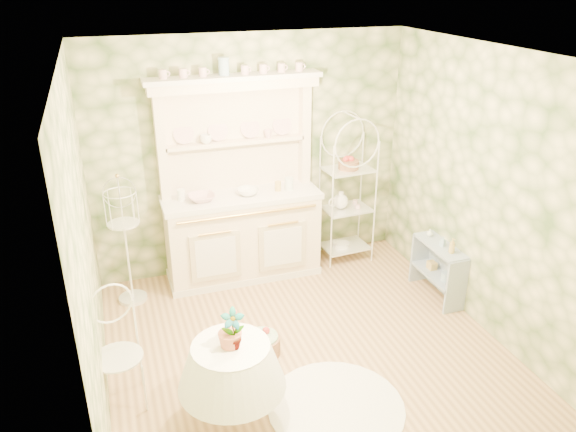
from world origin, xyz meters
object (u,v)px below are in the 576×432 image
object	(u,v)px
bakers_rack	(347,191)
floor_basket	(262,343)
kitchen_dresser	(241,183)
round_table	(232,381)
birdcage_stand	(126,243)
side_shelf	(438,271)
cafe_chair	(119,362)

from	to	relation	value
bakers_rack	floor_basket	bearing A→B (deg)	-138.84
kitchen_dresser	round_table	xyz separation A→B (m)	(-0.66, -2.22, -0.76)
bakers_rack	birdcage_stand	distance (m)	2.59
birdcage_stand	round_table	bearing A→B (deg)	-73.31
round_table	bakers_rack	bearing A→B (deg)	48.88
kitchen_dresser	birdcage_stand	distance (m)	1.37
bakers_rack	side_shelf	bearing A→B (deg)	-66.77
kitchen_dresser	side_shelf	bearing A→B (deg)	-30.73
round_table	kitchen_dresser	bearing A→B (deg)	73.40
side_shelf	kitchen_dresser	bearing A→B (deg)	149.21
floor_basket	birdcage_stand	bearing A→B (deg)	128.47
kitchen_dresser	birdcage_stand	size ratio (longest dim) A/B	1.68
bakers_rack	birdcage_stand	size ratio (longest dim) A/B	1.29
bakers_rack	cafe_chair	size ratio (longest dim) A/B	2.23
kitchen_dresser	side_shelf	distance (m)	2.35
side_shelf	cafe_chair	distance (m)	3.42
round_table	side_shelf	bearing A→B (deg)	23.47
cafe_chair	birdcage_stand	xyz separation A→B (m)	(0.20, 1.58, 0.29)
cafe_chair	floor_basket	distance (m)	1.32
birdcage_stand	floor_basket	xyz separation A→B (m)	(1.07, -1.34, -0.56)
bakers_rack	floor_basket	world-z (taller)	bakers_rack
cafe_chair	floor_basket	bearing A→B (deg)	-4.32
kitchen_dresser	birdcage_stand	xyz separation A→B (m)	(-1.28, -0.15, -0.46)
side_shelf	cafe_chair	world-z (taller)	cafe_chair
bakers_rack	birdcage_stand	xyz separation A→B (m)	(-2.58, -0.17, -0.20)
floor_basket	bakers_rack	bearing A→B (deg)	45.06
cafe_chair	birdcage_stand	distance (m)	1.62
bakers_rack	round_table	xyz separation A→B (m)	(-1.96, -2.24, -0.50)
floor_basket	side_shelf	bearing A→B (deg)	10.15
round_table	cafe_chair	world-z (taller)	cafe_chair
round_table	cafe_chair	size ratio (longest dim) A/B	0.96
round_table	birdcage_stand	distance (m)	2.18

